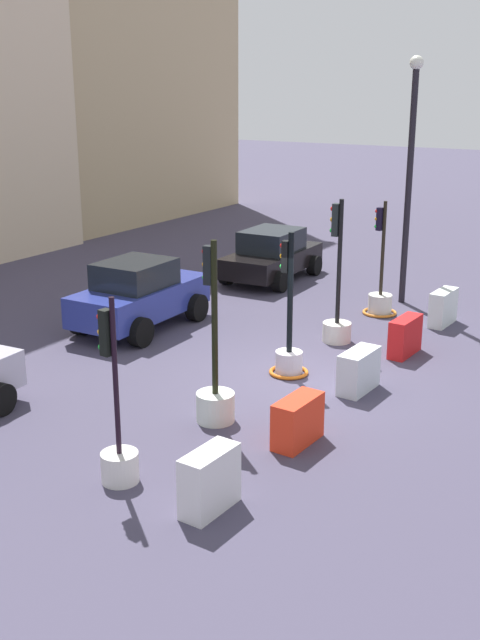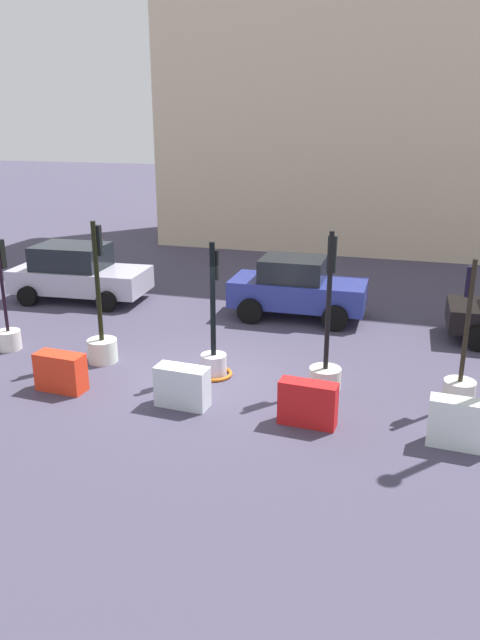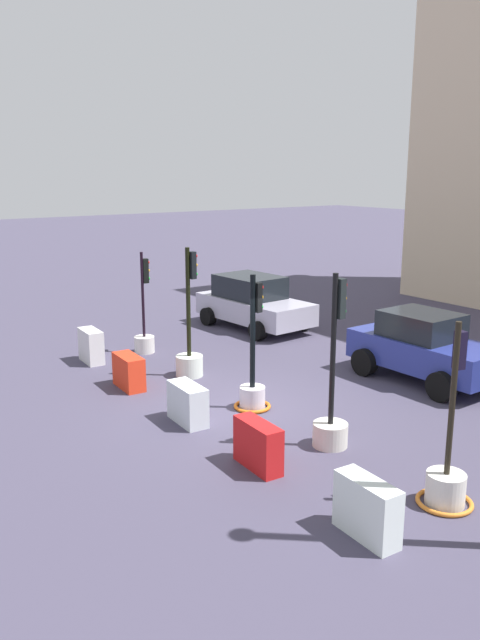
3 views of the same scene
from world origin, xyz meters
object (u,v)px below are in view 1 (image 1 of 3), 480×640
(traffic_light_1, at_px, (215,390))
(traffic_light_3, at_px, (337,314))
(car_black_sedan, at_px, (272,255))
(construction_barrier_0, at_px, (210,481))
(traffic_light_0, at_px, (118,446))
(traffic_light_4, at_px, (380,297))
(traffic_light_2, at_px, (289,349))
(street_lamp_post, at_px, (410,165))
(construction_barrier_1, at_px, (298,421))
(construction_barrier_4, at_px, (443,308))
(construction_barrier_3, at_px, (405,336))
(car_blue_estate, at_px, (139,295))
(construction_barrier_2, at_px, (359,371))

(traffic_light_1, distance_m, traffic_light_3, 5.27)
(car_black_sedan, bearing_deg, construction_barrier_0, -154.59)
(traffic_light_0, xyz_separation_m, traffic_light_4, (10.58, -0.05, -0.14))
(traffic_light_2, height_order, street_lamp_post, street_lamp_post)
(traffic_light_0, relative_size, construction_barrier_1, 2.74)
(traffic_light_0, relative_size, traffic_light_3, 0.87)
(construction_barrier_4, bearing_deg, car_black_sedan, 72.95)
(construction_barrier_0, distance_m, construction_barrier_3, 7.82)
(street_lamp_post, bearing_deg, traffic_light_2, 179.24)
(construction_barrier_0, xyz_separation_m, construction_barrier_3, (7.82, -0.08, -0.03))
(traffic_light_3, distance_m, construction_barrier_1, 5.58)
(traffic_light_0, distance_m, traffic_light_2, 5.41)
(construction_barrier_4, height_order, car_blue_estate, car_blue_estate)
(traffic_light_1, relative_size, traffic_light_3, 0.99)
(traffic_light_2, xyz_separation_m, traffic_light_4, (5.17, 0.01, -0.11))
(traffic_light_4, relative_size, construction_barrier_3, 2.72)
(street_lamp_post, bearing_deg, construction_barrier_3, -159.24)
(traffic_light_0, xyz_separation_m, traffic_light_1, (2.62, -0.04, 0.02))
(traffic_light_4, bearing_deg, traffic_light_3, 179.38)
(construction_barrier_3, relative_size, construction_barrier_4, 1.01)
(street_lamp_post, bearing_deg, construction_barrier_1, -170.47)
(construction_barrier_0, bearing_deg, construction_barrier_1, -1.93)
(construction_barrier_1, bearing_deg, traffic_light_2, 30.58)
(construction_barrier_1, distance_m, construction_barrier_4, 7.93)
(traffic_light_2, xyz_separation_m, construction_barrier_4, (5.11, -1.70, -0.11))
(traffic_light_1, xyz_separation_m, traffic_light_3, (5.27, 0.02, 0.06))
(traffic_light_0, distance_m, construction_barrier_1, 3.12)
(traffic_light_3, bearing_deg, street_lamp_post, -1.79)
(traffic_light_1, height_order, construction_barrier_0, traffic_light_1)
(construction_barrier_4, bearing_deg, construction_barrier_0, 179.36)
(construction_barrier_1, bearing_deg, car_blue_estate, 59.58)
(traffic_light_2, bearing_deg, traffic_light_1, 179.52)
(car_blue_estate, bearing_deg, traffic_light_2, -100.85)
(traffic_light_4, distance_m, street_lamp_post, 3.62)
(construction_barrier_3, distance_m, street_lamp_post, 5.56)
(construction_barrier_1, height_order, car_black_sedan, car_black_sedan)
(traffic_light_2, xyz_separation_m, construction_barrier_1, (-2.82, -1.67, -0.14))
(traffic_light_4, height_order, construction_barrier_2, traffic_light_4)
(construction_barrier_1, bearing_deg, traffic_light_1, 88.63)
(traffic_light_4, xyz_separation_m, car_black_sedan, (1.77, 4.26, 0.33))
(car_black_sedan, relative_size, street_lamp_post, 0.60)
(traffic_light_3, relative_size, construction_barrier_4, 3.11)
(traffic_light_1, xyz_separation_m, construction_barrier_4, (7.89, -1.72, -0.16))
(traffic_light_0, xyz_separation_m, street_lamp_post, (12.00, -0.15, 3.19))
(traffic_light_4, bearing_deg, construction_barrier_3, -148.52)
(car_blue_estate, bearing_deg, construction_barrier_1, -120.42)
(car_blue_estate, bearing_deg, traffic_light_0, -143.88)
(traffic_light_0, relative_size, street_lamp_post, 0.45)
(traffic_light_0, xyz_separation_m, traffic_light_3, (7.89, -0.02, 0.08))
(construction_barrier_0, distance_m, car_black_sedan, 13.65)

